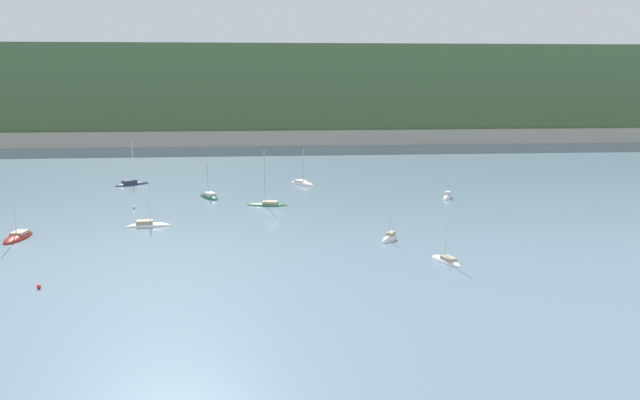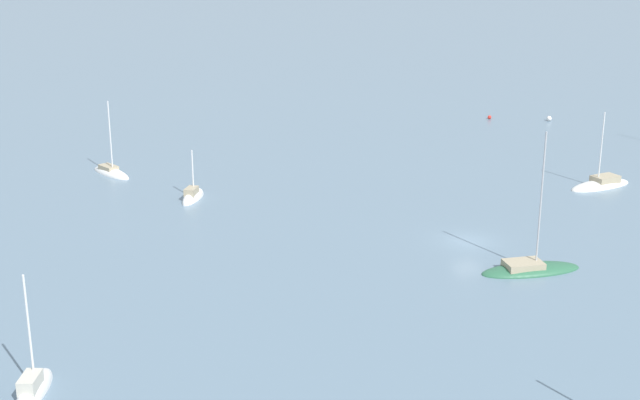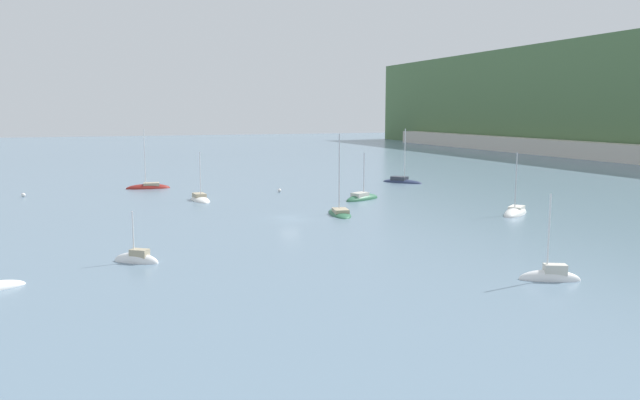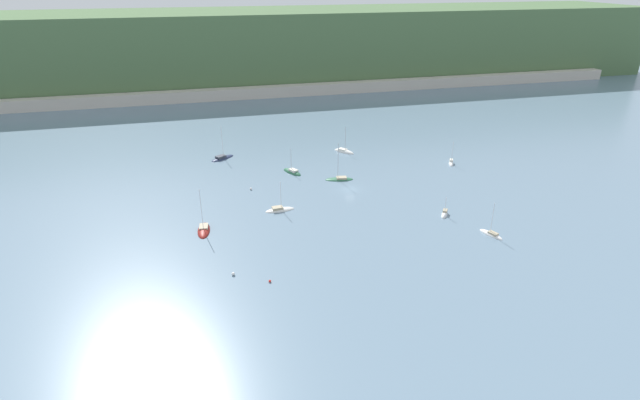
{
  "view_description": "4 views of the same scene",
  "coord_description": "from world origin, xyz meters",
  "px_view_note": "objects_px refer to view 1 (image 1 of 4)",
  "views": [
    {
      "loc": [
        -0.97,
        -113.88,
        25.44
      ],
      "look_at": [
        8.63,
        -3.8,
        3.16
      ],
      "focal_mm": 35.0,
      "sensor_mm": 36.0,
      "label": 1
    },
    {
      "loc": [
        39.86,
        59.75,
        26.42
      ],
      "look_at": [
        9.81,
        -8.86,
        2.38
      ],
      "focal_mm": 50.0,
      "sensor_mm": 36.0,
      "label": 2
    },
    {
      "loc": [
        77.85,
        -24.61,
        14.09
      ],
      "look_at": [
        -3.15,
        5.42,
        1.79
      ],
      "focal_mm": 35.0,
      "sensor_mm": 36.0,
      "label": 3
    },
    {
      "loc": [
        -39.21,
        -120.74,
        55.37
      ],
      "look_at": [
        -10.32,
        -6.88,
        1.01
      ],
      "focal_mm": 28.0,
      "sensor_mm": 36.0,
      "label": 4
    }
  ],
  "objects_px": {
    "sailboat_3": "(267,205)",
    "mooring_buoy_0": "(134,207)",
    "sailboat_5": "(132,184)",
    "sailboat_6": "(446,261)",
    "mooring_buoy_2": "(39,287)",
    "sailboat_4": "(148,226)",
    "sailboat_0": "(302,184)",
    "sailboat_1": "(390,240)",
    "sailboat_2": "(447,198)",
    "sailboat_7": "(18,238)",
    "sailboat_8": "(209,197)"
  },
  "relations": [
    {
      "from": "mooring_buoy_2",
      "to": "sailboat_4",
      "type": "bearing_deg",
      "value": 76.57
    },
    {
      "from": "sailboat_0",
      "to": "sailboat_1",
      "type": "bearing_deg",
      "value": -26.76
    },
    {
      "from": "sailboat_5",
      "to": "sailboat_7",
      "type": "relative_size",
      "value": 0.98
    },
    {
      "from": "sailboat_6",
      "to": "sailboat_1",
      "type": "bearing_deg",
      "value": 3.71
    },
    {
      "from": "sailboat_2",
      "to": "sailboat_8",
      "type": "relative_size",
      "value": 0.97
    },
    {
      "from": "sailboat_3",
      "to": "sailboat_7",
      "type": "bearing_deg",
      "value": 40.18
    },
    {
      "from": "sailboat_3",
      "to": "sailboat_4",
      "type": "bearing_deg",
      "value": 48.65
    },
    {
      "from": "sailboat_1",
      "to": "sailboat_6",
      "type": "xyz_separation_m",
      "value": [
        5.57,
        -12.06,
        -0.01
      ]
    },
    {
      "from": "sailboat_7",
      "to": "mooring_buoy_2",
      "type": "distance_m",
      "value": 27.31
    },
    {
      "from": "mooring_buoy_0",
      "to": "sailboat_0",
      "type": "bearing_deg",
      "value": 35.01
    },
    {
      "from": "sailboat_0",
      "to": "mooring_buoy_0",
      "type": "height_order",
      "value": "sailboat_0"
    },
    {
      "from": "sailboat_3",
      "to": "sailboat_0",
      "type": "bearing_deg",
      "value": -99.01
    },
    {
      "from": "mooring_buoy_2",
      "to": "sailboat_7",
      "type": "bearing_deg",
      "value": 115.2
    },
    {
      "from": "sailboat_8",
      "to": "sailboat_4",
      "type": "bearing_deg",
      "value": 133.92
    },
    {
      "from": "sailboat_0",
      "to": "sailboat_3",
      "type": "bearing_deg",
      "value": -58.37
    },
    {
      "from": "sailboat_2",
      "to": "mooring_buoy_2",
      "type": "height_order",
      "value": "sailboat_2"
    },
    {
      "from": "sailboat_1",
      "to": "sailboat_2",
      "type": "xyz_separation_m",
      "value": [
        18.67,
        32.24,
        0.04
      ]
    },
    {
      "from": "mooring_buoy_2",
      "to": "mooring_buoy_0",
      "type": "bearing_deg",
      "value": 87.51
    },
    {
      "from": "sailboat_3",
      "to": "mooring_buoy_0",
      "type": "height_order",
      "value": "sailboat_3"
    },
    {
      "from": "sailboat_1",
      "to": "sailboat_8",
      "type": "bearing_deg",
      "value": -104.1
    },
    {
      "from": "sailboat_1",
      "to": "mooring_buoy_2",
      "type": "distance_m",
      "value": 50.25
    },
    {
      "from": "sailboat_1",
      "to": "sailboat_5",
      "type": "distance_m",
      "value": 74.5
    },
    {
      "from": "sailboat_6",
      "to": "mooring_buoy_2",
      "type": "relative_size",
      "value": 16.77
    },
    {
      "from": "sailboat_0",
      "to": "mooring_buoy_0",
      "type": "relative_size",
      "value": 15.49
    },
    {
      "from": "sailboat_8",
      "to": "sailboat_2",
      "type": "bearing_deg",
      "value": -123.37
    },
    {
      "from": "sailboat_0",
      "to": "sailboat_5",
      "type": "distance_m",
      "value": 40.06
    },
    {
      "from": "sailboat_1",
      "to": "sailboat_7",
      "type": "bearing_deg",
      "value": -60.1
    },
    {
      "from": "mooring_buoy_2",
      "to": "sailboat_2",
      "type": "bearing_deg",
      "value": 37.79
    },
    {
      "from": "sailboat_0",
      "to": "sailboat_7",
      "type": "bearing_deg",
      "value": -85.14
    },
    {
      "from": "sailboat_1",
      "to": "sailboat_5",
      "type": "height_order",
      "value": "sailboat_5"
    },
    {
      "from": "mooring_buoy_2",
      "to": "sailboat_5",
      "type": "bearing_deg",
      "value": 93.01
    },
    {
      "from": "sailboat_5",
      "to": "mooring_buoy_2",
      "type": "bearing_deg",
      "value": -122.25
    },
    {
      "from": "sailboat_3",
      "to": "mooring_buoy_0",
      "type": "bearing_deg",
      "value": 13.0
    },
    {
      "from": "sailboat_3",
      "to": "sailboat_8",
      "type": "relative_size",
      "value": 1.38
    },
    {
      "from": "sailboat_5",
      "to": "mooring_buoy_0",
      "type": "bearing_deg",
      "value": -113.18
    },
    {
      "from": "sailboat_3",
      "to": "sailboat_4",
      "type": "distance_m",
      "value": 25.79
    },
    {
      "from": "mooring_buoy_0",
      "to": "sailboat_3",
      "type": "bearing_deg",
      "value": 2.14
    },
    {
      "from": "sailboat_0",
      "to": "sailboat_4",
      "type": "distance_m",
      "value": 48.16
    },
    {
      "from": "sailboat_0",
      "to": "sailboat_3",
      "type": "height_order",
      "value": "sailboat_3"
    },
    {
      "from": "sailboat_5",
      "to": "mooring_buoy_2",
      "type": "distance_m",
      "value": 73.28
    },
    {
      "from": "sailboat_3",
      "to": "sailboat_7",
      "type": "xyz_separation_m",
      "value": [
        -39.43,
        -22.14,
        -0.02
      ]
    },
    {
      "from": "sailboat_0",
      "to": "sailboat_8",
      "type": "relative_size",
      "value": 1.14
    },
    {
      "from": "sailboat_2",
      "to": "sailboat_4",
      "type": "distance_m",
      "value": 61.23
    },
    {
      "from": "sailboat_2",
      "to": "sailboat_4",
      "type": "xyz_separation_m",
      "value": [
        -57.99,
        -19.66,
        -0.03
      ]
    },
    {
      "from": "sailboat_1",
      "to": "sailboat_5",
      "type": "relative_size",
      "value": 0.51
    },
    {
      "from": "sailboat_4",
      "to": "sailboat_1",
      "type": "bearing_deg",
      "value": -22.03
    },
    {
      "from": "sailboat_5",
      "to": "sailboat_6",
      "type": "xyz_separation_m",
      "value": [
        56.15,
        -66.77,
        -0.04
      ]
    },
    {
      "from": "sailboat_6",
      "to": "sailboat_8",
      "type": "height_order",
      "value": "sailboat_6"
    },
    {
      "from": "sailboat_1",
      "to": "sailboat_3",
      "type": "relative_size",
      "value": 0.5
    },
    {
      "from": "sailboat_6",
      "to": "mooring_buoy_2",
      "type": "distance_m",
      "value": 52.7
    }
  ]
}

